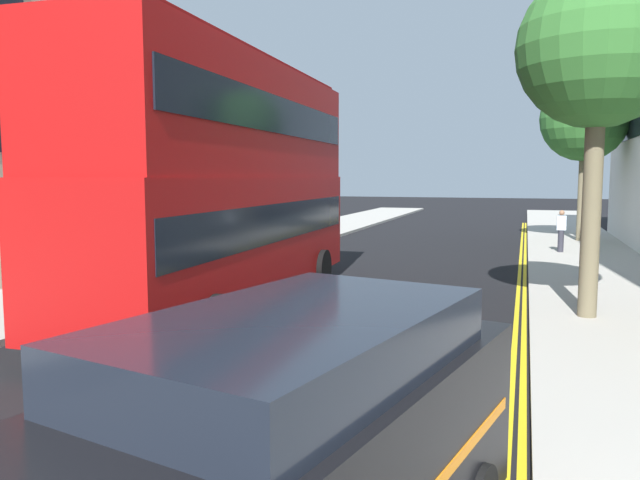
# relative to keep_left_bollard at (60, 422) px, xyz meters

# --- Properties ---
(sidewalk_right) EXTENTS (4.00, 80.00, 0.14)m
(sidewalk_right) POSITION_rel_keep_left_bollard_xyz_m (6.50, 11.71, -0.54)
(sidewalk_right) COLOR #ADA89E
(sidewalk_right) RESTS_ON ground
(sidewalk_left) EXTENTS (4.00, 80.00, 0.14)m
(sidewalk_left) POSITION_rel_keep_left_bollard_xyz_m (-6.50, 11.71, -0.54)
(sidewalk_left) COLOR #ADA89E
(sidewalk_left) RESTS_ON ground
(kerb_line_outer) EXTENTS (0.10, 56.00, 0.01)m
(kerb_line_outer) POSITION_rel_keep_left_bollard_xyz_m (4.40, 9.71, -0.60)
(kerb_line_outer) COLOR yellow
(kerb_line_outer) RESTS_ON ground
(kerb_line_inner) EXTENTS (0.10, 56.00, 0.01)m
(kerb_line_inner) POSITION_rel_keep_left_bollard_xyz_m (4.24, 9.71, -0.60)
(kerb_line_inner) COLOR yellow
(kerb_line_inner) RESTS_ON ground
(traffic_island) EXTENTS (1.10, 2.20, 0.10)m
(traffic_island) POSITION_rel_keep_left_bollard_xyz_m (0.00, 0.00, -0.56)
(traffic_island) COLOR #ADA89E
(traffic_island) RESTS_ON ground
(keep_left_bollard) EXTENTS (0.36, 0.28, 1.11)m
(keep_left_bollard) POSITION_rel_keep_left_bollard_xyz_m (0.00, 0.00, 0.00)
(keep_left_bollard) COLOR silver
(keep_left_bollard) RESTS_ON traffic_island
(double_decker_bus_away) EXTENTS (3.09, 10.89, 5.64)m
(double_decker_bus_away) POSITION_rel_keep_left_bollard_xyz_m (-2.08, 7.82, 2.42)
(double_decker_bus_away) COLOR #B20F0F
(double_decker_bus_away) RESTS_ON ground
(taxi_minivan) EXTENTS (2.87, 5.10, 2.12)m
(taxi_minivan) POSITION_rel_keep_left_bollard_xyz_m (2.80, -1.09, 0.46)
(taxi_minivan) COLOR black
(taxi_minivan) RESTS_ON ground
(pedestrian_far) EXTENTS (0.34, 0.22, 1.62)m
(pedestrian_far) POSITION_rel_keep_left_bollard_xyz_m (5.69, 20.58, 0.38)
(pedestrian_far) COLOR #2D2D38
(pedestrian_far) RESTS_ON sidewalk_right
(street_tree_near) EXTENTS (3.83, 3.83, 7.42)m
(street_tree_near) POSITION_rel_keep_left_bollard_xyz_m (6.72, 25.44, 5.01)
(street_tree_near) COLOR #6B6047
(street_tree_near) RESTS_ON sidewalk_right
(street_tree_mid) EXTENTS (3.24, 3.24, 7.12)m
(street_tree_mid) POSITION_rel_keep_left_bollard_xyz_m (5.64, 8.96, 4.97)
(street_tree_mid) COLOR #6B6047
(street_tree_mid) RESTS_ON sidewalk_right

